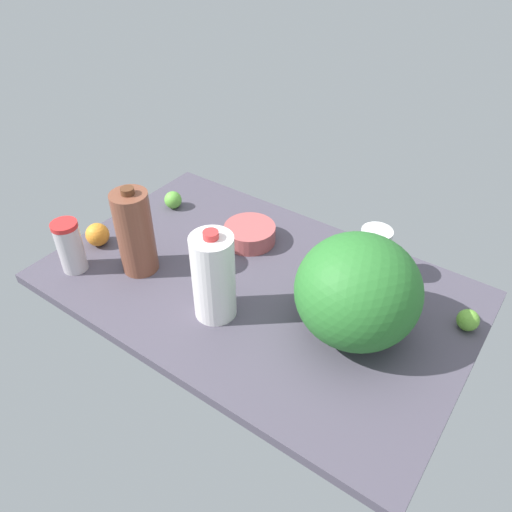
{
  "coord_description": "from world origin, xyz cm",
  "views": [
    {
      "loc": [
        62.33,
        -87.65,
        98.26
      ],
      "look_at": [
        0.0,
        0.0,
        13.0
      ],
      "focal_mm": 35.0,
      "sensor_mm": 36.0,
      "label": 1
    }
  ],
  "objects": [
    {
      "name": "chocolate_milk_jug",
      "position": [
        -32.05,
        -14.06,
        15.89
      ],
      "size": [
        10.54,
        10.54,
        27.34
      ],
      "color": "brown",
      "rests_on": "countertop"
    },
    {
      "name": "milk_jug",
      "position": [
        -2.09,
        -15.68,
        15.45
      ],
      "size": [
        11.18,
        11.18,
        26.46
      ],
      "color": "white",
      "rests_on": "countertop"
    },
    {
      "name": "watermelon",
      "position": [
        30.82,
        -1.04,
        17.02
      ],
      "size": [
        30.77,
        30.77,
        28.05
      ],
      "primitive_type": "ellipsoid",
      "color": "#29702B",
      "rests_on": "countertop"
    },
    {
      "name": "tumbler_cup",
      "position": [
        -47.76,
        -25.57,
        11.17
      ],
      "size": [
        7.55,
        7.55,
        16.27
      ],
      "color": "silver",
      "rests_on": "countertop"
    },
    {
      "name": "countertop",
      "position": [
        0.0,
        0.0,
        1.5
      ],
      "size": [
        120.0,
        76.0,
        3.0
      ],
      "primitive_type": "cube",
      "color": "#484351",
      "rests_on": "ground"
    },
    {
      "name": "orange_by_jug",
      "position": [
        -51.37,
        -13.44,
        6.66
      ],
      "size": [
        7.31,
        7.31,
        7.31
      ],
      "primitive_type": "sphere",
      "color": "orange",
      "rests_on": "countertop"
    },
    {
      "name": "lime_beside_bowl",
      "position": [
        -46.82,
        16.06,
        6.01
      ],
      "size": [
        6.02,
        6.02,
        6.02
      ],
      "primitive_type": "sphere",
      "color": "#5EAB3C",
      "rests_on": "countertop"
    },
    {
      "name": "shaker_bottle",
      "position": [
        25.15,
        21.91,
        11.19
      ],
      "size": [
        8.7,
        8.7,
        16.29
      ],
      "color": "#342B44",
      "rests_on": "countertop"
    },
    {
      "name": "mixing_bowl",
      "position": [
        -13.39,
        15.44,
        5.83
      ],
      "size": [
        16.28,
        16.28,
        5.66
      ],
      "primitive_type": "cylinder",
      "color": "#B15151",
      "rests_on": "countertop"
    },
    {
      "name": "lime_near_front",
      "position": [
        54.54,
        17.34,
        5.85
      ],
      "size": [
        5.7,
        5.7,
        5.7
      ],
      "primitive_type": "sphere",
      "color": "#68AA38",
      "rests_on": "countertop"
    }
  ]
}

